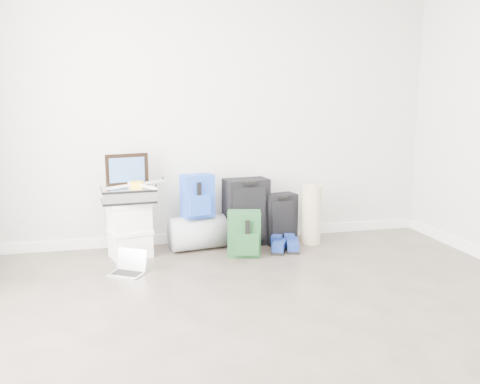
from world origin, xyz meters
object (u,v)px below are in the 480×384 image
object	(u,v)px
briefcase	(128,195)
laptop	(129,268)
boxes_stack	(130,229)
carry_on	(280,219)
duffel_bag	(198,233)
large_suitcase	(246,212)

from	to	relation	value
briefcase	laptop	world-z (taller)	briefcase
boxes_stack	carry_on	distance (m)	1.51
boxes_stack	briefcase	size ratio (longest dim) A/B	1.12
duffel_bag	large_suitcase	distance (m)	0.54
briefcase	duffel_bag	world-z (taller)	briefcase
boxes_stack	briefcase	distance (m)	0.33
duffel_bag	laptop	bearing A→B (deg)	-149.10
briefcase	carry_on	distance (m)	1.55
laptop	carry_on	bearing A→B (deg)	52.95
briefcase	duffel_bag	bearing A→B (deg)	3.94
boxes_stack	carry_on	bearing A→B (deg)	-11.18
large_suitcase	laptop	size ratio (longest dim) A/B	1.97
large_suitcase	laptop	xyz separation A→B (m)	(-1.19, -0.60, -0.29)
boxes_stack	laptop	distance (m)	0.51
carry_on	laptop	world-z (taller)	carry_on
boxes_stack	carry_on	xyz separation A→B (m)	(1.51, 0.11, -0.01)
briefcase	laptop	size ratio (longest dim) A/B	1.39
duffel_bag	boxes_stack	bearing A→B (deg)	179.89
duffel_bag	laptop	world-z (taller)	duffel_bag
boxes_stack	duffel_bag	world-z (taller)	boxes_stack
boxes_stack	briefcase	xyz separation A→B (m)	(-0.00, -0.00, 0.33)
laptop	large_suitcase	bearing A→B (deg)	59.49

